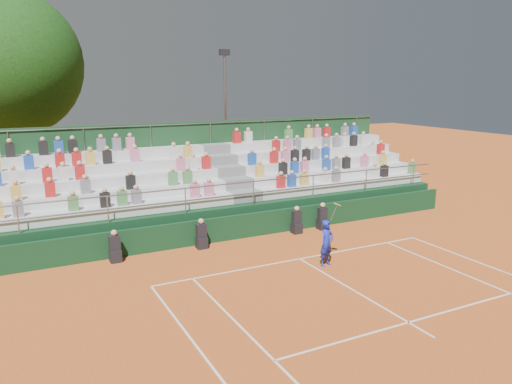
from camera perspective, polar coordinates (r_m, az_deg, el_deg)
name	(u,v)px	position (r m, az deg, el deg)	size (l,w,h in m)	color
ground	(300,259)	(18.34, 5.02, -7.63)	(90.00, 90.00, 0.00)	#C75B21
courtside_wall	(259,224)	(20.83, 0.38, -3.65)	(20.00, 0.15, 1.00)	#0D3119
line_officials	(240,231)	(19.98, -1.81, -4.43)	(9.27, 0.40, 1.19)	black
grandstand	(228,195)	(23.51, -3.27, -0.32)	(20.00, 5.20, 4.40)	#0D3119
tennis_player	(327,243)	(17.59, 8.08, -5.77)	(0.87, 0.56, 2.22)	#1827B8
tree_east	(8,64)	(29.50, -26.48, 12.98)	(7.53, 7.53, 10.96)	#3A2315
floodlight_mast	(225,108)	(29.96, -3.54, 9.51)	(0.60, 0.25, 8.12)	gray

